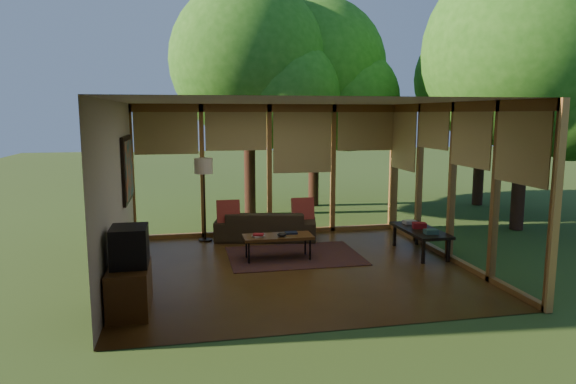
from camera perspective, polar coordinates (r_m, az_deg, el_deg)
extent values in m
plane|color=#573817|center=(8.52, 0.79, -8.42)|extent=(5.50, 5.50, 0.00)
plane|color=white|center=(8.14, 0.83, 10.05)|extent=(5.50, 5.50, 0.00)
cube|color=beige|center=(8.10, -18.56, 0.02)|extent=(0.04, 5.00, 2.70)
cube|color=beige|center=(5.84, 6.09, -2.79)|extent=(5.50, 0.04, 2.70)
cube|color=olive|center=(10.66, -2.08, 2.46)|extent=(5.50, 0.12, 2.70)
cube|color=olive|center=(9.21, 17.77, 1.06)|extent=(0.12, 5.00, 2.70)
plane|color=#36521F|center=(18.86, 19.65, 0.53)|extent=(40.00, 40.00, 0.00)
cylinder|color=#3A2015|center=(12.80, -4.36, 8.34)|extent=(0.28, 0.28, 4.86)
sphere|color=#235F15|center=(12.87, -4.44, 14.37)|extent=(3.80, 3.80, 3.80)
cylinder|color=#3A2015|center=(14.06, 2.83, 8.06)|extent=(0.28, 0.28, 4.70)
sphere|color=#235F15|center=(14.10, 2.88, 13.37)|extent=(3.87, 3.87, 3.87)
cylinder|color=#3A2015|center=(12.00, 24.10, 7.57)|extent=(0.28, 0.28, 4.86)
sphere|color=#235F15|center=(12.06, 24.51, 13.98)|extent=(4.08, 4.08, 4.08)
cylinder|color=#3A2015|center=(14.90, 19.86, 7.02)|extent=(0.28, 0.28, 4.41)
sphere|color=#235F15|center=(14.93, 20.10, 11.72)|extent=(3.23, 3.23, 3.23)
cube|color=brown|center=(9.20, 0.70, -7.09)|extent=(2.32, 1.64, 0.01)
imported|color=#352A1A|center=(10.32, -2.49, -3.71)|extent=(2.12, 1.21, 0.58)
cube|color=maroon|center=(10.12, -6.66, -2.21)|extent=(0.45, 0.24, 0.47)
cube|color=maroon|center=(10.35, 1.65, -1.92)|extent=(0.44, 0.24, 0.46)
cube|color=#ACA39C|center=(8.79, -3.32, -4.93)|extent=(0.23, 0.20, 0.03)
cube|color=maroon|center=(8.78, -3.32, -4.74)|extent=(0.20, 0.17, 0.03)
cube|color=black|center=(9.02, 0.35, -4.56)|extent=(0.21, 0.16, 0.03)
ellipsoid|color=black|center=(8.80, -0.69, -4.75)|extent=(0.16, 0.16, 0.07)
cube|color=brown|center=(6.98, -17.16, -10.15)|extent=(0.50, 1.00, 0.60)
cube|color=black|center=(6.82, -17.20, -5.77)|extent=(0.45, 0.55, 0.50)
cube|color=#33594F|center=(9.20, 15.60, -4.27)|extent=(0.22, 0.16, 0.08)
cube|color=maroon|center=(9.59, 14.38, -3.62)|extent=(0.26, 0.21, 0.10)
cube|color=#ACA39C|center=(9.94, 13.37, -3.27)|extent=(0.25, 0.19, 0.06)
cylinder|color=black|center=(10.40, -9.17, -5.28)|extent=(0.26, 0.26, 0.03)
cylinder|color=black|center=(10.24, -9.28, -1.07)|extent=(0.03, 0.03, 1.52)
cylinder|color=beige|center=(10.15, -9.37, 2.89)|extent=(0.36, 0.36, 0.30)
cube|color=brown|center=(8.90, -1.13, -5.00)|extent=(1.20, 0.50, 0.05)
cylinder|color=black|center=(8.70, -4.36, -6.79)|extent=(0.03, 0.03, 0.38)
cylinder|color=black|center=(8.89, 2.47, -6.43)|extent=(0.03, 0.03, 0.38)
cylinder|color=black|center=(9.05, -4.65, -6.19)|extent=(0.03, 0.03, 0.38)
cylinder|color=black|center=(9.23, 1.92, -5.86)|extent=(0.03, 0.03, 0.38)
cube|color=black|center=(9.56, 14.49, -4.14)|extent=(0.60, 1.40, 0.05)
cube|color=black|center=(8.99, 14.79, -6.47)|extent=(0.05, 0.05, 0.40)
cube|color=black|center=(9.20, 17.38, -6.23)|extent=(0.05, 0.05, 0.40)
cube|color=black|center=(10.05, 11.76, -4.77)|extent=(0.05, 0.05, 0.40)
cube|color=black|center=(10.23, 14.13, -4.60)|extent=(0.05, 0.05, 0.40)
cube|color=black|center=(9.45, -17.44, 2.48)|extent=(0.05, 1.35, 1.15)
cube|color=#1B6A7A|center=(9.45, -17.26, 2.49)|extent=(0.02, 1.20, 1.00)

